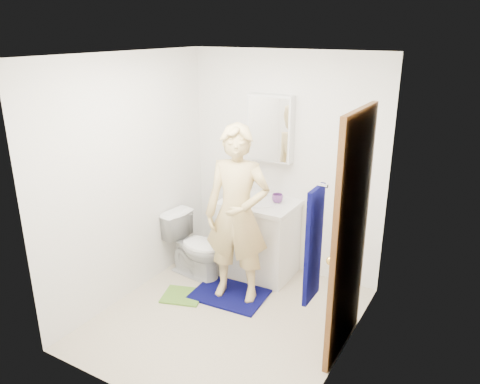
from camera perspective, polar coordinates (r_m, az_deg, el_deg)
name	(u,v)px	position (r m, az deg, el deg)	size (l,w,h in m)	color
floor	(227,318)	(4.60, -1.58, -15.14)	(2.20, 2.40, 0.02)	beige
ceiling	(224,53)	(3.79, -1.93, 16.57)	(2.20, 2.40, 0.02)	white
wall_back	(285,165)	(5.05, 5.52, 3.28)	(2.20, 0.02, 2.40)	white
wall_front	(128,255)	(3.16, -13.46, -7.44)	(2.20, 0.02, 2.40)	white
wall_left	(129,179)	(4.69, -13.35, 1.54)	(0.02, 2.40, 2.40)	white
wall_right	(351,225)	(3.62, 13.43, -3.90)	(0.02, 2.40, 2.40)	white
vanity_cabinet	(259,240)	(5.15, 2.32, -5.85)	(0.75, 0.55, 0.80)	white
countertop	(259,204)	(4.98, 2.39, -1.43)	(0.79, 0.59, 0.05)	white
sink_basin	(259,202)	(4.98, 2.39, -1.27)	(0.40, 0.40, 0.03)	white
faucet	(267,191)	(5.10, 3.35, 0.08)	(0.03, 0.03, 0.12)	silver
medicine_cabinet	(271,128)	(4.96, 3.74, 7.78)	(0.50, 0.12, 0.70)	white
mirror_panel	(268,129)	(4.90, 3.41, 7.66)	(0.46, 0.01, 0.66)	white
door	(350,237)	(3.83, 13.26, -5.40)	(0.05, 0.80, 2.05)	brown
door_knob	(331,261)	(3.60, 11.00, -8.25)	(0.07, 0.07, 0.07)	gold
towel	(313,245)	(3.12, 8.95, -6.43)	(0.03, 0.24, 0.80)	#07084A
towel_hook	(323,186)	(2.95, 10.09, 0.77)	(0.02, 0.02, 0.06)	silver
toilet	(196,246)	(5.15, -5.44, -6.53)	(0.39, 0.69, 0.70)	white
bath_mat	(230,294)	(4.91, -1.28, -12.38)	(0.73, 0.52, 0.02)	#07084A
green_rug	(183,296)	(4.92, -7.00, -12.44)	(0.39, 0.33, 0.02)	#649A33
soap_dispenser	(241,190)	(5.03, 0.12, 0.23)	(0.08, 0.09, 0.19)	#BE6558
toothbrush_cup	(277,198)	(4.94, 4.58, -0.77)	(0.12, 0.12, 0.09)	#814599
man	(237,215)	(4.49, -0.35, -2.80)	(0.64, 0.42, 1.76)	#E0C47E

